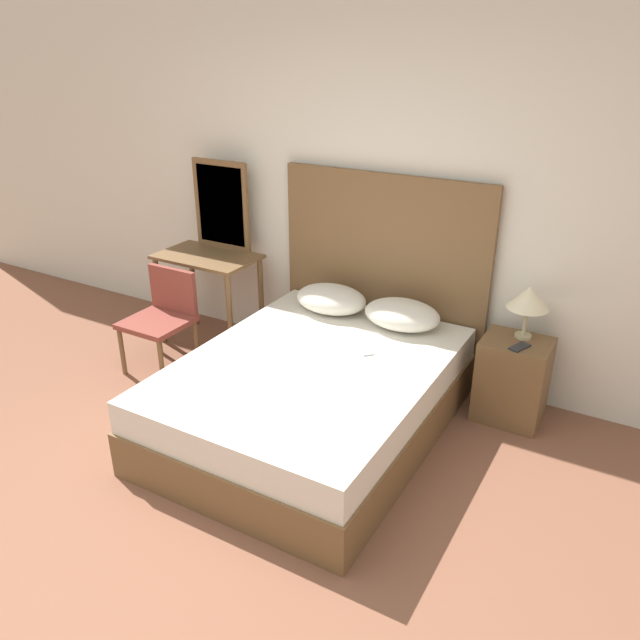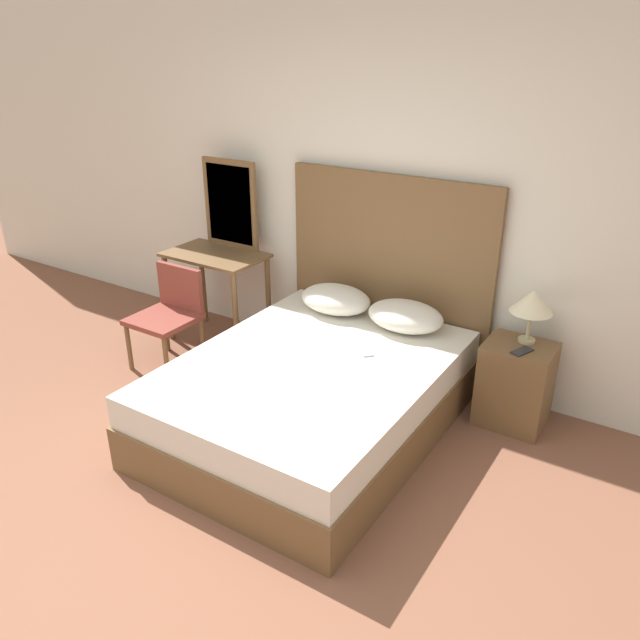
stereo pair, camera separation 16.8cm
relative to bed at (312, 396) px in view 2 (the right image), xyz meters
name	(u,v)px [view 2 (the right image)]	position (x,y,z in m)	size (l,w,h in m)	color
ground_plane	(142,559)	(-0.09, -1.41, -0.25)	(16.00, 16.00, 0.00)	brown
wall_back	(385,193)	(-0.09, 1.11, 1.10)	(10.00, 0.06, 2.70)	silver
bed	(312,396)	(0.00, 0.00, 0.00)	(1.54, 2.02, 0.50)	brown
headboard	(388,276)	(0.00, 1.03, 0.50)	(1.61, 0.05, 1.51)	brown
pillow_left	(336,299)	(-0.28, 0.76, 0.35)	(0.54, 0.40, 0.19)	silver
pillow_right	(405,316)	(0.28, 0.76, 0.35)	(0.54, 0.40, 0.19)	silver
phone_on_bed	(366,351)	(0.22, 0.30, 0.26)	(0.16, 0.15, 0.01)	#B7B7BC
nightstand	(515,384)	(1.08, 0.79, 0.04)	(0.43, 0.36, 0.58)	brown
table_lamp	(532,302)	(1.10, 0.86, 0.61)	(0.27, 0.27, 0.36)	tan
phone_on_nightstand	(522,351)	(1.12, 0.70, 0.33)	(0.12, 0.17, 0.01)	#232328
vanity_desk	(216,271)	(-1.39, 0.70, 0.37)	(0.81, 0.50, 0.77)	brown
vanity_mirror	(230,204)	(-1.39, 0.92, 0.88)	(0.53, 0.03, 0.72)	brown
chair	(170,310)	(-1.43, 0.19, 0.20)	(0.46, 0.45, 0.77)	brown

